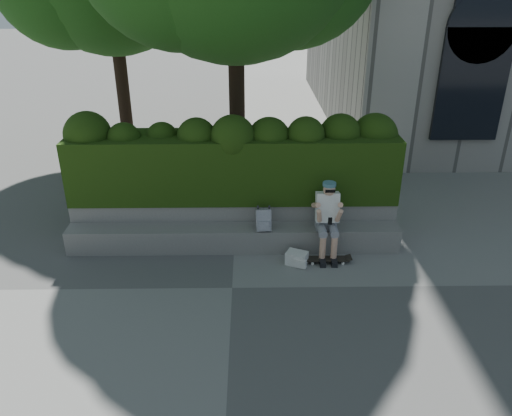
{
  "coord_description": "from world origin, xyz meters",
  "views": [
    {
      "loc": [
        0.28,
        -6.71,
        4.63
      ],
      "look_at": [
        0.4,
        1.0,
        0.95
      ],
      "focal_mm": 35.0,
      "sensor_mm": 36.0,
      "label": 1
    }
  ],
  "objects_px": {
    "backpack_plaid": "(264,220)",
    "backpack_ground": "(297,258)",
    "person": "(327,216)",
    "skateboard": "(327,259)"
  },
  "relations": [
    {
      "from": "person",
      "to": "backpack_plaid",
      "type": "xyz_separation_m",
      "value": [
        -1.11,
        0.08,
        -0.11
      ]
    },
    {
      "from": "backpack_plaid",
      "to": "backpack_ground",
      "type": "distance_m",
      "value": 0.89
    },
    {
      "from": "skateboard",
      "to": "backpack_plaid",
      "type": "relative_size",
      "value": 1.94
    },
    {
      "from": "person",
      "to": "backpack_ground",
      "type": "bearing_deg",
      "value": -147.11
    },
    {
      "from": "person",
      "to": "skateboard",
      "type": "relative_size",
      "value": 1.82
    },
    {
      "from": "backpack_plaid",
      "to": "backpack_ground",
      "type": "xyz_separation_m",
      "value": [
        0.57,
        -0.43,
        -0.53
      ]
    },
    {
      "from": "person",
      "to": "backpack_plaid",
      "type": "height_order",
      "value": "person"
    },
    {
      "from": "skateboard",
      "to": "backpack_ground",
      "type": "xyz_separation_m",
      "value": [
        -0.54,
        -0.04,
        0.05
      ]
    },
    {
      "from": "person",
      "to": "backpack_ground",
      "type": "distance_m",
      "value": 0.91
    },
    {
      "from": "skateboard",
      "to": "person",
      "type": "bearing_deg",
      "value": 89.05
    }
  ]
}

